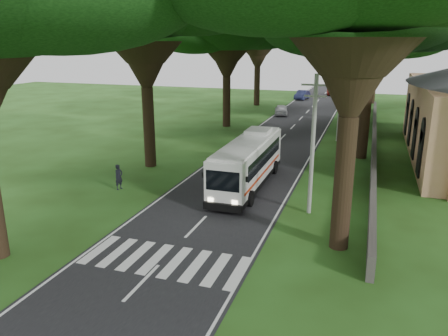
# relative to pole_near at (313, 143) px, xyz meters

# --- Properties ---
(ground) EXTENTS (140.00, 140.00, 0.00)m
(ground) POSITION_rel_pole_near_xyz_m (-5.50, -6.00, -4.18)
(ground) COLOR #223F12
(ground) RESTS_ON ground
(road) EXTENTS (8.00, 120.00, 0.04)m
(road) POSITION_rel_pole_near_xyz_m (-5.50, 19.00, -4.17)
(road) COLOR black
(road) RESTS_ON ground
(crosswalk) EXTENTS (8.00, 3.00, 0.01)m
(crosswalk) POSITION_rel_pole_near_xyz_m (-5.50, -8.00, -4.18)
(crosswalk) COLOR silver
(crosswalk) RESTS_ON ground
(property_wall) EXTENTS (0.35, 50.00, 1.20)m
(property_wall) POSITION_rel_pole_near_xyz_m (3.50, 18.00, -3.58)
(property_wall) COLOR #383533
(property_wall) RESTS_ON ground
(pole_near) EXTENTS (1.60, 0.24, 8.00)m
(pole_near) POSITION_rel_pole_near_xyz_m (0.00, 0.00, 0.00)
(pole_near) COLOR gray
(pole_near) RESTS_ON ground
(pole_mid) EXTENTS (1.60, 0.24, 8.00)m
(pole_mid) POSITION_rel_pole_near_xyz_m (0.00, 20.00, 0.00)
(pole_mid) COLOR gray
(pole_mid) RESTS_ON ground
(pole_far) EXTENTS (1.60, 0.24, 8.00)m
(pole_far) POSITION_rel_pole_near_xyz_m (0.00, 40.00, 0.00)
(pole_far) COLOR gray
(pole_far) RESTS_ON ground
(tree_l_midb) EXTENTS (15.14, 15.14, 14.85)m
(tree_l_midb) POSITION_rel_pole_near_xyz_m (-13.00, 24.00, 7.36)
(tree_l_midb) COLOR black
(tree_l_midb) RESTS_ON ground
(tree_l_far) EXTENTS (13.40, 13.40, 14.64)m
(tree_l_far) POSITION_rel_pole_near_xyz_m (-14.00, 42.00, 7.45)
(tree_l_far) COLOR black
(tree_l_far) RESTS_ON ground
(tree_r_mida) EXTENTS (15.41, 15.41, 15.04)m
(tree_r_mida) POSITION_rel_pole_near_xyz_m (2.50, 14.00, 7.50)
(tree_r_mida) COLOR black
(tree_r_mida) RESTS_ON ground
(tree_r_midb) EXTENTS (15.88, 15.88, 14.00)m
(tree_r_midb) POSITION_rel_pole_near_xyz_m (2.00, 32.00, 6.39)
(tree_r_midb) COLOR black
(tree_r_midb) RESTS_ON ground
(tree_r_far) EXTENTS (15.33, 15.33, 14.43)m
(tree_r_far) POSITION_rel_pole_near_xyz_m (3.00, 50.00, 6.91)
(tree_r_far) COLOR black
(tree_r_far) RESTS_ON ground
(coach_bus) EXTENTS (2.62, 10.98, 3.24)m
(coach_bus) POSITION_rel_pole_near_xyz_m (-4.70, 3.58, -2.44)
(coach_bus) COLOR white
(coach_bus) RESTS_ON ground
(distant_car_a) EXTENTS (2.52, 4.41, 1.41)m
(distant_car_a) POSITION_rel_pole_near_xyz_m (-8.50, 33.92, -3.44)
(distant_car_a) COLOR #9FA0A4
(distant_car_a) RESTS_ON road
(distant_car_b) EXTENTS (2.22, 4.74, 1.50)m
(distant_car_b) POSITION_rel_pole_near_xyz_m (-8.36, 51.26, -3.40)
(distant_car_b) COLOR navy
(distant_car_b) RESTS_ON road
(distant_car_c) EXTENTS (2.66, 5.39, 1.51)m
(distant_car_c) POSITION_rel_pole_near_xyz_m (-3.98, 59.37, -3.40)
(distant_car_c) COLOR maroon
(distant_car_c) RESTS_ON road
(pedestrian) EXTENTS (0.57, 0.72, 1.74)m
(pedestrian) POSITION_rel_pole_near_xyz_m (-12.78, 0.14, -3.31)
(pedestrian) COLOR black
(pedestrian) RESTS_ON ground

